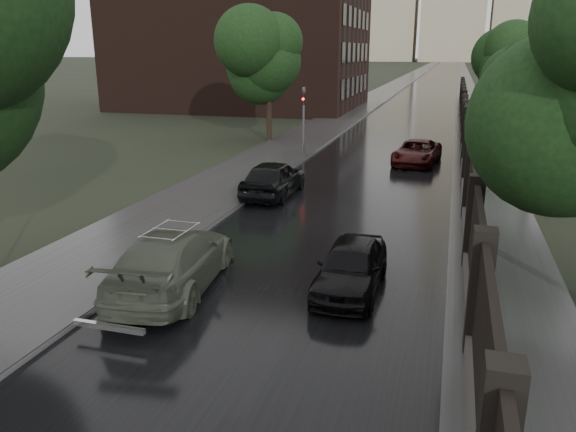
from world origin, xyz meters
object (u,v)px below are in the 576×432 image
at_px(tree_left_far, 269,62).
at_px(traffic_light, 304,116).
at_px(tree_right_c, 509,64).
at_px(volga_sedan, 172,260).
at_px(car_right_far, 417,152).
at_px(hatchback_left, 273,178).
at_px(tree_right_b, 543,74).
at_px(car_right_near, 351,266).

xyz_separation_m(tree_left_far, traffic_light, (3.70, -5.01, -2.84)).
height_order(tree_right_c, volga_sedan, tree_right_c).
distance_m(tree_left_far, traffic_light, 6.84).
height_order(tree_right_c, car_right_far, tree_right_c).
bearing_deg(hatchback_left, tree_right_b, -150.77).
xyz_separation_m(traffic_light, volga_sedan, (1.43, -18.75, -1.62)).
distance_m(tree_right_b, hatchback_left, 12.96).
height_order(tree_left_far, car_right_near, tree_left_far).
bearing_deg(tree_right_c, car_right_far, -109.72).
xyz_separation_m(volga_sedan, car_right_far, (4.96, 18.66, -0.13)).
bearing_deg(traffic_light, tree_left_far, 126.47).
bearing_deg(traffic_light, car_right_near, -71.44).
bearing_deg(car_right_far, tree_left_far, 158.97).
height_order(tree_right_b, tree_right_c, same).
height_order(volga_sedan, hatchback_left, volga_sedan).
bearing_deg(tree_right_c, volga_sedan, -107.08).
height_order(hatchback_left, car_right_near, hatchback_left).
bearing_deg(tree_right_b, hatchback_left, -151.48).
bearing_deg(traffic_light, tree_right_b, -14.24).
bearing_deg(car_right_near, tree_left_far, 113.41).
relative_size(tree_right_c, hatchback_left, 1.53).
relative_size(tree_left_far, hatchback_left, 1.62).
distance_m(volga_sedan, car_right_far, 19.31).
relative_size(tree_left_far, tree_right_c, 1.05).
bearing_deg(car_right_far, car_right_near, -85.86).
bearing_deg(car_right_near, tree_right_b, 68.35).
distance_m(tree_left_far, car_right_far, 12.20).
distance_m(tree_left_far, hatchback_left, 15.30).
distance_m(tree_right_c, traffic_light, 19.26).
bearing_deg(tree_right_c, car_right_near, -100.26).
height_order(traffic_light, volga_sedan, traffic_light).
distance_m(hatchback_left, car_right_far, 10.28).
bearing_deg(hatchback_left, car_right_near, 119.92).
bearing_deg(tree_right_b, car_right_far, 151.74).
bearing_deg(car_right_far, hatchback_left, -115.75).
bearing_deg(tree_right_c, tree_left_far, -147.17).
relative_size(volga_sedan, hatchback_left, 1.18).
height_order(volga_sedan, car_right_far, volga_sedan).
height_order(tree_right_b, car_right_far, tree_right_b).
relative_size(traffic_light, volga_sedan, 0.74).
relative_size(car_right_near, car_right_far, 0.83).
bearing_deg(tree_left_far, volga_sedan, -77.81).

